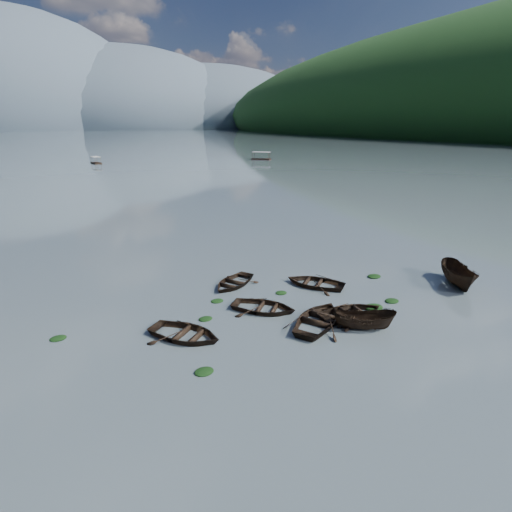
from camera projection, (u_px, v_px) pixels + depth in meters
name	position (u px, v px, depth m)	size (l,w,h in m)	color
ground_plane	(355.00, 352.00, 21.94)	(2400.00, 2400.00, 0.00)	#4F5C63
haze_mtn_b	(16.00, 129.00, 756.91)	(520.00, 520.00, 340.00)	#475666
haze_mtn_c	(125.00, 128.00, 842.72)	(520.00, 520.00, 260.00)	#475666
haze_mtn_d	(206.00, 128.00, 919.96)	(520.00, 520.00, 220.00)	#475666
rowboat_0	(185.00, 338.00, 23.43)	(3.24, 4.53, 0.94)	black
rowboat_1	(319.00, 324.00, 25.04)	(3.50, 4.91, 1.02)	black
rowboat_2	(364.00, 328.00, 24.48)	(1.41, 3.75, 1.45)	black
rowboat_3	(315.00, 286.00, 30.90)	(3.21, 4.49, 0.93)	black
rowboat_4	(351.00, 317.00, 25.94)	(3.21, 4.49, 0.93)	black
rowboat_5	(457.00, 285.00, 31.03)	(1.85, 4.93, 1.90)	black
rowboat_6	(264.00, 311.00, 26.78)	(3.12, 4.37, 0.90)	black
rowboat_7	(233.00, 285.00, 31.00)	(3.02, 4.23, 0.88)	black
weed_clump_0	(204.00, 372.00, 20.17)	(1.00, 0.82, 0.22)	black
weed_clump_1	(206.00, 319.00, 25.59)	(0.90, 0.72, 0.20)	black
weed_clump_2	(374.00, 308.00, 27.10)	(1.33, 1.07, 0.29)	black
weed_clump_3	(281.00, 293.00, 29.50)	(0.87, 0.74, 0.19)	black
weed_clump_4	(392.00, 302.00, 28.15)	(1.04, 0.82, 0.21)	black
weed_clump_5	(58.00, 339.00, 23.29)	(0.93, 0.75, 0.20)	black
weed_clump_6	(217.00, 301.00, 28.17)	(0.90, 0.75, 0.19)	black
weed_clump_7	(374.00, 277.00, 32.60)	(1.14, 0.91, 0.25)	black
pontoon_centre	(96.00, 163.00, 122.41)	(2.13, 5.10, 1.96)	black
pontoon_right	(261.00, 160.00, 134.84)	(2.66, 6.39, 2.45)	black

